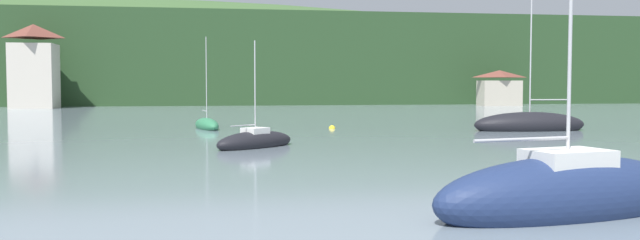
{
  "coord_description": "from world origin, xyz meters",
  "views": [
    {
      "loc": [
        -3.3,
        31.35,
        3.41
      ],
      "look_at": [
        0.0,
        50.98,
        2.3
      ],
      "focal_mm": 37.21,
      "sensor_mm": 36.0,
      "label": 1
    }
  ],
  "objects_px": {
    "shore_building_central": "(499,89)",
    "sailboat_far_9": "(207,125)",
    "sailboat_mid_3": "(567,194)",
    "mooring_buoy_far": "(332,129)",
    "sailboat_far_2": "(529,124)",
    "shore_building_westcentral": "(34,68)",
    "sailboat_far_1": "(255,142)"
  },
  "relations": [
    {
      "from": "sailboat_far_1",
      "to": "sailboat_far_9",
      "type": "relative_size",
      "value": 0.84
    },
    {
      "from": "shore_building_westcentral",
      "to": "sailboat_far_9",
      "type": "bearing_deg",
      "value": -62.72
    },
    {
      "from": "sailboat_far_1",
      "to": "sailboat_far_2",
      "type": "distance_m",
      "value": 22.38
    },
    {
      "from": "sailboat_far_9",
      "to": "mooring_buoy_far",
      "type": "relative_size",
      "value": 14.61
    },
    {
      "from": "shore_building_westcentral",
      "to": "shore_building_central",
      "type": "xyz_separation_m",
      "value": [
        66.6,
        -1.09,
        -2.92
      ]
    },
    {
      "from": "sailboat_mid_3",
      "to": "sailboat_far_2",
      "type": "bearing_deg",
      "value": 52.54
    },
    {
      "from": "sailboat_far_2",
      "to": "sailboat_mid_3",
      "type": "distance_m",
      "value": 31.83
    },
    {
      "from": "shore_building_central",
      "to": "sailboat_mid_3",
      "type": "bearing_deg",
      "value": -113.52
    },
    {
      "from": "shore_building_westcentral",
      "to": "sailboat_mid_3",
      "type": "xyz_separation_m",
      "value": [
        32.48,
        -79.46,
        -4.99
      ]
    },
    {
      "from": "sailboat_far_1",
      "to": "sailboat_far_2",
      "type": "height_order",
      "value": "sailboat_far_2"
    },
    {
      "from": "shore_building_central",
      "to": "sailboat_far_2",
      "type": "bearing_deg",
      "value": -112.4
    },
    {
      "from": "shore_building_central",
      "to": "mooring_buoy_far",
      "type": "xyz_separation_m",
      "value": [
        -34.14,
        -45.28,
        -2.6
      ]
    },
    {
      "from": "sailboat_far_9",
      "to": "sailboat_far_2",
      "type": "bearing_deg",
      "value": 63.51
    },
    {
      "from": "sailboat_far_1",
      "to": "mooring_buoy_far",
      "type": "height_order",
      "value": "sailboat_far_1"
    },
    {
      "from": "sailboat_far_2",
      "to": "sailboat_far_1",
      "type": "bearing_deg",
      "value": 26.27
    },
    {
      "from": "mooring_buoy_far",
      "to": "sailboat_far_1",
      "type": "bearing_deg",
      "value": -116.22
    },
    {
      "from": "sailboat_far_2",
      "to": "mooring_buoy_far",
      "type": "xyz_separation_m",
      "value": [
        -13.68,
        4.35,
        -0.43
      ]
    },
    {
      "from": "sailboat_far_9",
      "to": "shore_building_westcentral",
      "type": "bearing_deg",
      "value": -165.06
    },
    {
      "from": "shore_building_westcentral",
      "to": "sailboat_mid_3",
      "type": "distance_m",
      "value": 85.99
    },
    {
      "from": "sailboat_mid_3",
      "to": "mooring_buoy_far",
      "type": "height_order",
      "value": "sailboat_mid_3"
    },
    {
      "from": "shore_building_westcentral",
      "to": "sailboat_far_9",
      "type": "relative_size",
      "value": 1.59
    },
    {
      "from": "sailboat_far_1",
      "to": "mooring_buoy_far",
      "type": "xyz_separation_m",
      "value": [
        6.7,
        13.61,
        -0.3
      ]
    },
    {
      "from": "sailboat_mid_3",
      "to": "sailboat_far_1",
      "type": "bearing_deg",
      "value": 96.98
    },
    {
      "from": "shore_building_westcentral",
      "to": "sailboat_far_1",
      "type": "height_order",
      "value": "shore_building_westcentral"
    },
    {
      "from": "shore_building_central",
      "to": "sailboat_far_9",
      "type": "relative_size",
      "value": 0.89
    },
    {
      "from": "sailboat_far_1",
      "to": "mooring_buoy_far",
      "type": "relative_size",
      "value": 12.22
    },
    {
      "from": "sailboat_far_2",
      "to": "shore_building_westcentral",
      "type": "bearing_deg",
      "value": -45.86
    },
    {
      "from": "mooring_buoy_far",
      "to": "sailboat_far_9",
      "type": "bearing_deg",
      "value": 171.2
    },
    {
      "from": "sailboat_far_2",
      "to": "mooring_buoy_far",
      "type": "distance_m",
      "value": 14.36
    },
    {
      "from": "shore_building_central",
      "to": "mooring_buoy_far",
      "type": "height_order",
      "value": "shore_building_central"
    },
    {
      "from": "shore_building_central",
      "to": "sailboat_far_2",
      "type": "distance_m",
      "value": 53.72
    },
    {
      "from": "shore_building_central",
      "to": "sailboat_far_9",
      "type": "xyz_separation_m",
      "value": [
        -43.43,
        -43.84,
        -2.34
      ]
    }
  ]
}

